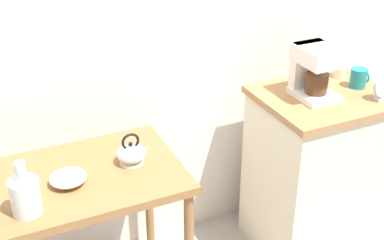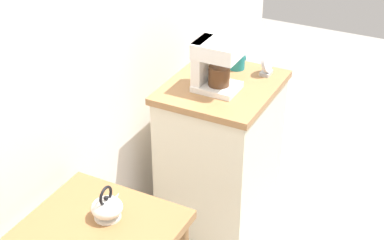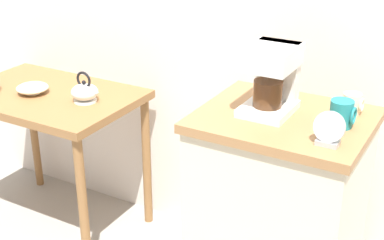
{
  "view_description": "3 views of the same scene",
  "coord_description": "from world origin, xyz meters",
  "px_view_note": "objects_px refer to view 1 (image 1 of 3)",
  "views": [
    {
      "loc": [
        -0.93,
        -1.85,
        2.04
      ],
      "look_at": [
        -0.06,
        0.02,
        0.95
      ],
      "focal_mm": 49.51,
      "sensor_mm": 36.0,
      "label": 1
    },
    {
      "loc": [
        -1.8,
        -1.06,
        2.29
      ],
      "look_at": [
        0.28,
        0.01,
        0.92
      ],
      "focal_mm": 54.46,
      "sensor_mm": 36.0,
      "label": 2
    },
    {
      "loc": [
        1.31,
        -1.79,
        1.74
      ],
      "look_at": [
        0.28,
        0.03,
        0.82
      ],
      "focal_mm": 51.67,
      "sensor_mm": 36.0,
      "label": 3
    }
  ],
  "objects_px": {
    "coffee_maker": "(314,69)",
    "table_clock": "(383,90)",
    "teakettle": "(132,153)",
    "mug_dark_teal": "(359,78)",
    "glass_carafe_vase": "(25,195)",
    "mug_small_cream": "(340,70)",
    "bowl_stoneware": "(68,178)"
  },
  "relations": [
    {
      "from": "mug_dark_teal",
      "to": "teakettle",
      "type": "bearing_deg",
      "value": 178.37
    },
    {
      "from": "mug_small_cream",
      "to": "bowl_stoneware",
      "type": "bearing_deg",
      "value": -174.28
    },
    {
      "from": "teakettle",
      "to": "table_clock",
      "type": "height_order",
      "value": "table_clock"
    },
    {
      "from": "teakettle",
      "to": "glass_carafe_vase",
      "type": "height_order",
      "value": "glass_carafe_vase"
    },
    {
      "from": "teakettle",
      "to": "mug_dark_teal",
      "type": "distance_m",
      "value": 1.22
    },
    {
      "from": "teakettle",
      "to": "mug_small_cream",
      "type": "distance_m",
      "value": 1.23
    },
    {
      "from": "glass_carafe_vase",
      "to": "table_clock",
      "type": "xyz_separation_m",
      "value": [
        1.7,
        -0.03,
        0.13
      ]
    },
    {
      "from": "teakettle",
      "to": "glass_carafe_vase",
      "type": "xyz_separation_m",
      "value": [
        -0.48,
        -0.17,
        0.03
      ]
    },
    {
      "from": "bowl_stoneware",
      "to": "table_clock",
      "type": "height_order",
      "value": "table_clock"
    },
    {
      "from": "glass_carafe_vase",
      "to": "table_clock",
      "type": "distance_m",
      "value": 1.7
    },
    {
      "from": "teakettle",
      "to": "table_clock",
      "type": "distance_m",
      "value": 1.24
    },
    {
      "from": "glass_carafe_vase",
      "to": "mug_small_cream",
      "type": "xyz_separation_m",
      "value": [
        1.7,
        0.28,
        0.11
      ]
    },
    {
      "from": "glass_carafe_vase",
      "to": "mug_dark_teal",
      "type": "relative_size",
      "value": 2.31
    },
    {
      "from": "coffee_maker",
      "to": "mug_small_cream",
      "type": "relative_size",
      "value": 3.32
    },
    {
      "from": "teakettle",
      "to": "coffee_maker",
      "type": "height_order",
      "value": "coffee_maker"
    },
    {
      "from": "teakettle",
      "to": "mug_small_cream",
      "type": "relative_size",
      "value": 1.99
    },
    {
      "from": "coffee_maker",
      "to": "mug_small_cream",
      "type": "xyz_separation_m",
      "value": [
        0.28,
        0.13,
        -0.1
      ]
    },
    {
      "from": "glass_carafe_vase",
      "to": "mug_dark_teal",
      "type": "bearing_deg",
      "value": 4.59
    },
    {
      "from": "coffee_maker",
      "to": "mug_dark_teal",
      "type": "height_order",
      "value": "coffee_maker"
    },
    {
      "from": "mug_small_cream",
      "to": "table_clock",
      "type": "relative_size",
      "value": 0.66
    },
    {
      "from": "bowl_stoneware",
      "to": "mug_dark_teal",
      "type": "xyz_separation_m",
      "value": [
        1.51,
        0.01,
        0.18
      ]
    },
    {
      "from": "bowl_stoneware",
      "to": "mug_dark_teal",
      "type": "relative_size",
      "value": 1.56
    },
    {
      "from": "glass_carafe_vase",
      "to": "table_clock",
      "type": "height_order",
      "value": "table_clock"
    },
    {
      "from": "coffee_maker",
      "to": "mug_dark_teal",
      "type": "bearing_deg",
      "value": -2.95
    },
    {
      "from": "coffee_maker",
      "to": "mug_dark_teal",
      "type": "distance_m",
      "value": 0.29
    },
    {
      "from": "coffee_maker",
      "to": "table_clock",
      "type": "bearing_deg",
      "value": -32.94
    },
    {
      "from": "mug_dark_teal",
      "to": "glass_carafe_vase",
      "type": "bearing_deg",
      "value": -175.41
    },
    {
      "from": "teakettle",
      "to": "glass_carafe_vase",
      "type": "distance_m",
      "value": 0.51
    },
    {
      "from": "teakettle",
      "to": "mug_small_cream",
      "type": "xyz_separation_m",
      "value": [
        1.21,
        0.11,
        0.15
      ]
    },
    {
      "from": "mug_dark_teal",
      "to": "mug_small_cream",
      "type": "distance_m",
      "value": 0.14
    },
    {
      "from": "mug_small_cream",
      "to": "table_clock",
      "type": "bearing_deg",
      "value": -89.62
    },
    {
      "from": "glass_carafe_vase",
      "to": "coffee_maker",
      "type": "relative_size",
      "value": 0.88
    }
  ]
}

